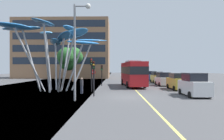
# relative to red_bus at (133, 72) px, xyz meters

# --- Properties ---
(ground) EXTENTS (120.00, 240.00, 0.10)m
(ground) POSITION_rel_red_bus_xyz_m (-2.30, -10.77, -2.16)
(ground) COLOR #4C4C4F
(red_bus) EXTENTS (3.26, 9.85, 3.87)m
(red_bus) POSITION_rel_red_bus_xyz_m (0.00, 0.00, 0.00)
(red_bus) COLOR red
(red_bus) RESTS_ON ground
(leaf_sculpture) EXTENTS (12.33, 12.22, 8.58)m
(leaf_sculpture) POSITION_rel_red_bus_xyz_m (-9.88, -6.15, 4.31)
(leaf_sculpture) COLOR #9EA0A5
(leaf_sculpture) RESTS_ON ground
(traffic_light_kerb_near) EXTENTS (0.28, 0.42, 3.43)m
(traffic_light_kerb_near) POSITION_rel_red_bus_xyz_m (-4.73, -10.77, 0.38)
(traffic_light_kerb_near) COLOR black
(traffic_light_kerb_near) RESTS_ON ground
(traffic_light_kerb_far) EXTENTS (0.28, 0.42, 3.87)m
(traffic_light_kerb_far) POSITION_rel_red_bus_xyz_m (-5.42, -7.03, 0.69)
(traffic_light_kerb_far) COLOR black
(traffic_light_kerb_far) RESTS_ON ground
(traffic_light_island_mid) EXTENTS (0.28, 0.42, 3.24)m
(traffic_light_island_mid) POSITION_rel_red_bus_xyz_m (-4.76, 1.01, 0.25)
(traffic_light_island_mid) COLOR black
(traffic_light_island_mid) RESTS_ON ground
(car_parked_near) EXTENTS (1.99, 4.21, 2.26)m
(car_parked_near) POSITION_rel_red_bus_xyz_m (5.01, -10.35, -1.06)
(car_parked_near) COLOR silver
(car_parked_near) RESTS_ON ground
(car_parked_mid) EXTENTS (2.07, 4.53, 2.12)m
(car_parked_mid) POSITION_rel_red_bus_xyz_m (5.44, -4.32, -1.10)
(car_parked_mid) COLOR gold
(car_parked_mid) RESTS_ON ground
(car_parked_far) EXTENTS (2.05, 4.58, 2.11)m
(car_parked_far) POSITION_rel_red_bus_xyz_m (5.01, 1.67, -1.12)
(car_parked_far) COLOR silver
(car_parked_far) RESTS_ON ground
(car_side_street) EXTENTS (2.05, 4.11, 2.13)m
(car_side_street) POSITION_rel_red_bus_xyz_m (5.26, 7.28, -1.10)
(car_side_street) COLOR gold
(car_side_street) RESTS_ON ground
(car_far_side) EXTENTS (1.98, 4.16, 2.17)m
(car_far_side) POSITION_rel_red_bus_xyz_m (5.36, 13.13, -1.09)
(car_far_side) COLOR navy
(car_far_side) RESTS_ON ground
(street_lamp) EXTENTS (1.43, 0.44, 8.08)m
(street_lamp) POSITION_rel_red_bus_xyz_m (-5.75, -13.33, 2.98)
(street_lamp) COLOR gray
(street_lamp) RESTS_ON ground
(tree_pavement_near) EXTENTS (5.08, 4.58, 7.17)m
(tree_pavement_near) POSITION_rel_red_bus_xyz_m (-12.03, 10.76, 2.82)
(tree_pavement_near) COLOR brown
(tree_pavement_near) RESTS_ON ground
(pedestrian) EXTENTS (0.34, 0.34, 1.72)m
(pedestrian) POSITION_rel_red_bus_xyz_m (-6.27, -8.66, -1.25)
(pedestrian) COLOR #2D3342
(pedestrian) RESTS_ON ground
(no_entry_sign) EXTENTS (0.60, 0.12, 2.53)m
(no_entry_sign) POSITION_rel_red_bus_xyz_m (-5.55, -3.91, -0.42)
(no_entry_sign) COLOR gray
(no_entry_sign) RESTS_ON ground
(backdrop_building) EXTENTS (26.64, 11.88, 16.72)m
(backdrop_building) POSITION_rel_red_bus_xyz_m (-17.79, 28.38, 6.25)
(backdrop_building) COLOR #936B4C
(backdrop_building) RESTS_ON ground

